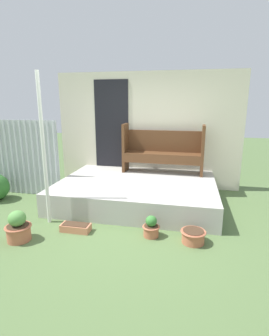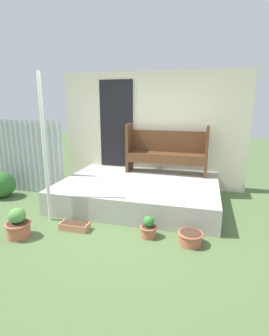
{
  "view_description": "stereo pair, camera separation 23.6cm",
  "coord_description": "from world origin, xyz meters",
  "px_view_note": "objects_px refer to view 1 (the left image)",
  "views": [
    {
      "loc": [
        0.98,
        -3.73,
        1.93
      ],
      "look_at": [
        0.1,
        0.39,
        0.87
      ],
      "focal_mm": 28.0,
      "sensor_mm": 36.0,
      "label": 1
    },
    {
      "loc": [
        1.2,
        -3.68,
        1.93
      ],
      "look_at": [
        0.1,
        0.39,
        0.87
      ],
      "focal_mm": 28.0,
      "sensor_mm": 36.0,
      "label": 2
    }
  ],
  "objects_px": {
    "support_post": "(44,151)",
    "bench": "(163,149)",
    "flower_pot_left": "(18,228)",
    "planter_box_rect": "(76,227)",
    "flower_pot_middle": "(151,227)",
    "flower_pot_right": "(193,236)"
  },
  "relations": [
    {
      "from": "bench",
      "to": "flower_pot_right",
      "type": "distance_m",
      "value": 2.44
    },
    {
      "from": "support_post",
      "to": "flower_pot_right",
      "type": "relative_size",
      "value": 6.67
    },
    {
      "from": "support_post",
      "to": "flower_pot_left",
      "type": "distance_m",
      "value": 1.19
    },
    {
      "from": "flower_pot_left",
      "to": "planter_box_rect",
      "type": "bearing_deg",
      "value": 32.02
    },
    {
      "from": "flower_pot_right",
      "to": "bench",
      "type": "bearing_deg",
      "value": 107.24
    },
    {
      "from": "flower_pot_right",
      "to": "support_post",
      "type": "bearing_deg",
      "value": 175.46
    },
    {
      "from": "flower_pot_middle",
      "to": "planter_box_rect",
      "type": "height_order",
      "value": "flower_pot_middle"
    },
    {
      "from": "bench",
      "to": "flower_pot_right",
      "type": "bearing_deg",
      "value": -71.6
    },
    {
      "from": "planter_box_rect",
      "to": "flower_pot_right",
      "type": "bearing_deg",
      "value": 0.84
    },
    {
      "from": "support_post",
      "to": "planter_box_rect",
      "type": "relative_size",
      "value": 5.28
    },
    {
      "from": "support_post",
      "to": "bench",
      "type": "relative_size",
      "value": 1.37
    },
    {
      "from": "support_post",
      "to": "flower_pot_middle",
      "type": "height_order",
      "value": "support_post"
    },
    {
      "from": "support_post",
      "to": "flower_pot_left",
      "type": "xyz_separation_m",
      "value": [
        -0.12,
        -0.64,
        -1.0
      ]
    },
    {
      "from": "flower_pot_middle",
      "to": "planter_box_rect",
      "type": "distance_m",
      "value": 1.17
    },
    {
      "from": "planter_box_rect",
      "to": "bench",
      "type": "bearing_deg",
      "value": 63.67
    },
    {
      "from": "flower_pot_middle",
      "to": "planter_box_rect",
      "type": "bearing_deg",
      "value": -175.96
    },
    {
      "from": "bench",
      "to": "flower_pot_left",
      "type": "distance_m",
      "value": 3.26
    },
    {
      "from": "flower_pot_middle",
      "to": "flower_pot_left",
      "type": "bearing_deg",
      "value": -164.57
    },
    {
      "from": "flower_pot_left",
      "to": "flower_pot_middle",
      "type": "height_order",
      "value": "flower_pot_left"
    },
    {
      "from": "flower_pot_left",
      "to": "planter_box_rect",
      "type": "relative_size",
      "value": 1.0
    },
    {
      "from": "support_post",
      "to": "bench",
      "type": "bearing_deg",
      "value": 50.31
    },
    {
      "from": "flower_pot_middle",
      "to": "bench",
      "type": "bearing_deg",
      "value": 91.85
    }
  ]
}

